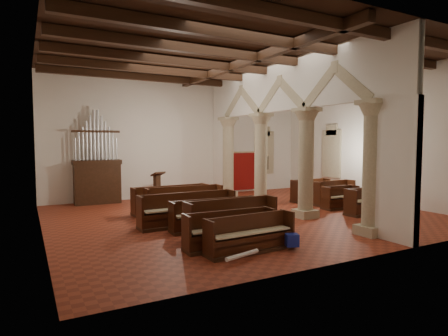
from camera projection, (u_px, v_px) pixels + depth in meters
floor at (243, 215)px, 14.47m from camera, size 14.00×14.00×0.00m
ceiling at (244, 57)px, 14.05m from camera, size 14.00×14.00×0.00m
wall_back at (184, 139)px, 19.54m from camera, size 14.00×0.02×6.00m
wall_front at (373, 135)px, 8.98m from camera, size 14.00×0.02×6.00m
wall_left at (39, 136)px, 10.97m from camera, size 0.02×12.00×6.00m
wall_right at (371, 138)px, 17.55m from camera, size 0.02×12.00×6.00m
ceiling_beams at (244, 62)px, 14.07m from camera, size 13.80×11.80×0.30m
arcade at (282, 124)px, 15.07m from camera, size 0.90×11.90×6.00m
window_right_a at (398, 156)px, 16.28m from camera, size 0.03×1.00×2.20m
window_right_b at (332, 154)px, 19.80m from camera, size 0.03×1.00×2.20m
window_back at (264, 153)px, 21.93m from camera, size 1.00×0.03×2.20m
pipe_organ at (97, 174)px, 17.10m from camera, size 2.10×0.85×4.40m
lectern at (157, 189)px, 17.83m from camera, size 0.68×0.72×1.42m
dossal_curtain at (242, 171)px, 21.24m from camera, size 1.80×0.07×2.17m
processional_banner at (265, 178)px, 21.49m from camera, size 0.50×0.63×2.16m
hymnal_box_a at (292, 240)px, 9.78m from camera, size 0.40×0.36×0.32m
hymnal_box_b at (276, 223)px, 11.77m from camera, size 0.43×0.39×0.36m
hymnal_box_c at (250, 208)px, 14.52m from camera, size 0.38×0.32×0.35m
tube_heater_a at (242, 255)px, 8.82m from camera, size 1.03×0.37×0.10m
tube_heater_b at (224, 250)px, 9.21m from camera, size 0.87×0.20×0.09m
nave_pew_0 at (251, 240)px, 9.62m from camera, size 2.55×0.76×0.95m
nave_pew_1 at (230, 235)px, 10.01m from camera, size 2.56×0.73×0.98m
nave_pew_2 at (232, 224)px, 11.14m from camera, size 2.92×0.81×1.13m
nave_pew_3 at (215, 219)px, 12.10m from camera, size 3.03×0.75×0.99m
nave_pew_4 at (188, 215)px, 12.67m from camera, size 3.41×0.82×1.11m
nave_pew_5 at (184, 212)px, 13.47m from camera, size 2.59×0.73×0.96m
nave_pew_6 at (184, 205)px, 14.51m from camera, size 3.06×0.83×1.10m
nave_pew_7 at (171, 204)px, 14.94m from camera, size 3.15×0.89×1.08m
aisle_pew_0 at (366, 205)px, 14.60m from camera, size 1.88×0.81×1.04m
aisle_pew_1 at (340, 201)px, 15.81m from camera, size 1.67×0.70×0.96m
aisle_pew_2 at (333, 196)px, 16.94m from camera, size 2.20×0.77×1.07m
aisle_pew_3 at (311, 194)px, 17.74m from camera, size 1.96×0.72×1.05m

